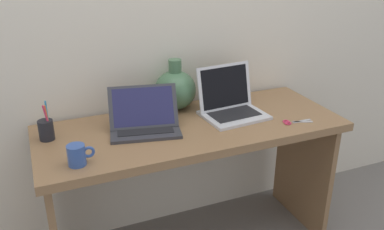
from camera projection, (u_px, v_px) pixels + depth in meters
name	position (u px, v px, depth m)	size (l,w,h in m)	color
back_wall	(167.00, 16.00, 2.07)	(4.40, 0.04, 2.40)	beige
desk	(192.00, 154.00, 2.04)	(1.46, 0.57, 0.74)	olive
laptop_left	(144.00, 119.00, 1.90)	(0.35, 0.27, 0.19)	#333338
laptop_right	(230.00, 102.00, 2.07)	(0.32, 0.27, 0.24)	silver
green_vase	(175.00, 89.00, 2.12)	(0.21, 0.21, 0.26)	#47704C
coffee_mug	(77.00, 155.00, 1.61)	(0.11, 0.07, 0.09)	#335199
pen_cup	(46.00, 129.00, 1.81)	(0.07, 0.07, 0.18)	black
scissors	(292.00, 122.00, 1.99)	(0.15, 0.07, 0.01)	#B7B7BC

